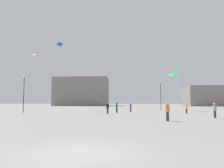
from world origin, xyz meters
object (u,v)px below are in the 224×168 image
(lamppost_east, at_px, (24,88))
(lamppost_west, at_px, (161,91))
(person_in_teal, at_px, (117,106))
(building_centre_hall, at_px, (212,96))
(kite_cobalt_delta, at_px, (62,47))
(person_in_yellow, at_px, (186,108))
(kite_magenta_diamond, at_px, (36,56))
(building_left_hall, at_px, (82,92))
(person_in_black, at_px, (108,107))
(person_in_grey, at_px, (215,110))
(person_in_purple, at_px, (131,107))
(person_in_orange, at_px, (167,110))
(kite_emerald_delta, at_px, (173,74))

(lamppost_east, relative_size, lamppost_west, 1.02)
(person_in_teal, relative_size, building_centre_hall, 0.09)
(kite_cobalt_delta, bearing_deg, person_in_teal, -25.50)
(person_in_teal, relative_size, lamppost_east, 0.30)
(person_in_yellow, distance_m, kite_magenta_diamond, 26.21)
(building_centre_hall, relative_size, lamppost_east, 3.43)
(person_in_yellow, height_order, building_left_hall, building_left_hall)
(person_in_black, height_order, building_left_hall, building_left_hall)
(person_in_teal, relative_size, kite_cobalt_delta, 0.15)
(person_in_grey, bearing_deg, building_left_hall, -10.46)
(person_in_teal, xyz_separation_m, lamppost_west, (8.75, 10.52, 2.96))
(person_in_purple, relative_size, building_left_hall, 0.07)
(person_in_orange, distance_m, lamppost_east, 25.03)
(person_in_black, distance_m, kite_emerald_delta, 16.29)
(person_in_teal, relative_size, person_in_black, 1.06)
(person_in_teal, distance_m, kite_magenta_diamond, 16.28)
(person_in_teal, distance_m, lamppost_west, 13.99)
(person_in_grey, height_order, building_centre_hall, building_centre_hall)
(person_in_teal, relative_size, person_in_purple, 1.15)
(building_left_hall, bearing_deg, person_in_black, -73.61)
(kite_cobalt_delta, relative_size, lamppost_east, 1.98)
(person_in_grey, xyz_separation_m, kite_emerald_delta, (-1.14, 16.57, 6.08))
(person_in_black, height_order, lamppost_east, lamppost_east)
(kite_emerald_delta, height_order, lamppost_east, kite_emerald_delta)
(person_in_purple, bearing_deg, kite_magenta_diamond, 131.55)
(building_left_hall, bearing_deg, lamppost_west, -58.85)
(building_left_hall, distance_m, building_centre_hall, 54.10)
(person_in_grey, relative_size, building_centre_hall, 0.08)
(lamppost_east, bearing_deg, lamppost_west, 26.85)
(person_in_grey, height_order, person_in_yellow, person_in_grey)
(building_centre_hall, height_order, lamppost_west, building_centre_hall)
(lamppost_east, bearing_deg, person_in_purple, 10.89)
(person_in_black, xyz_separation_m, lamppost_west, (9.88, 14.24, 3.02))
(building_centre_hall, distance_m, lamppost_west, 50.39)
(person_in_orange, distance_m, person_in_black, 13.14)
(person_in_orange, relative_size, kite_magenta_diamond, 0.13)
(person_in_orange, height_order, kite_cobalt_delta, kite_cobalt_delta)
(kite_cobalt_delta, bearing_deg, building_centre_hall, 45.84)
(kite_cobalt_delta, height_order, building_centre_hall, kite_cobalt_delta)
(building_centre_hall, xyz_separation_m, lamppost_east, (-50.61, -54.96, 0.04))
(person_in_teal, xyz_separation_m, person_in_yellow, (10.91, -1.48, -0.12))
(lamppost_east, bearing_deg, person_in_teal, 6.14)
(person_in_grey, xyz_separation_m, kite_cobalt_delta, (-22.89, 16.00, 11.83))
(person_in_black, xyz_separation_m, kite_magenta_diamond, (-12.66, 2.87, 8.66))
(person_in_grey, relative_size, person_in_black, 0.97)
(building_left_hall, xyz_separation_m, building_centre_hall, (54.00, -2.55, -2.04))
(kite_emerald_delta, height_order, building_left_hall, building_left_hall)
(person_in_orange, distance_m, kite_cobalt_delta, 28.94)
(person_in_yellow, bearing_deg, person_in_grey, -147.48)
(lamppost_east, bearing_deg, building_left_hall, 93.37)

